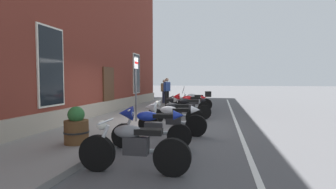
# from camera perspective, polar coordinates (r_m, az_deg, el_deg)

# --- Properties ---
(ground_plane) EXTENTS (140.00, 140.00, 0.00)m
(ground_plane) POSITION_cam_1_polar(r_m,az_deg,el_deg) (9.43, -4.10, -6.95)
(ground_plane) COLOR #4C4C4F
(sidewalk) EXTENTS (26.35, 2.67, 0.14)m
(sidewalk) POSITION_cam_1_polar(r_m,az_deg,el_deg) (9.86, -11.63, -6.14)
(sidewalk) COLOR slate
(sidewalk) RESTS_ON ground_plane
(lane_stripe) EXTENTS (26.35, 0.12, 0.01)m
(lane_stripe) POSITION_cam_1_polar(r_m,az_deg,el_deg) (9.10, 15.85, -7.41)
(lane_stripe) COLOR silver
(lane_stripe) RESTS_ON ground_plane
(brick_pub_facade) EXTENTS (20.35, 7.64, 7.99)m
(brick_pub_facade) POSITION_cam_1_polar(r_m,az_deg,el_deg) (12.88, -33.79, 13.10)
(brick_pub_facade) COLOR maroon
(brick_pub_facade) RESTS_ON ground_plane
(motorcycle_grey_naked) EXTENTS (0.62, 2.07, 0.95)m
(motorcycle_grey_naked) POSITION_cam_1_polar(r_m,az_deg,el_deg) (4.55, -8.14, -11.90)
(motorcycle_grey_naked) COLOR black
(motorcycle_grey_naked) RESTS_ON ground_plane
(motorcycle_blue_sport) EXTENTS (0.65, 1.97, 1.04)m
(motorcycle_blue_sport) POSITION_cam_1_polar(r_m,az_deg,el_deg) (6.13, -4.55, -7.08)
(motorcycle_blue_sport) COLOR black
(motorcycle_blue_sport) RESTS_ON ground_plane
(motorcycle_white_sport) EXTENTS (0.62, 2.12, 1.02)m
(motorcycle_white_sport) POSITION_cam_1_polar(r_m,az_deg,el_deg) (7.54, 0.30, -5.21)
(motorcycle_white_sport) COLOR black
(motorcycle_white_sport) RESTS_ON ground_plane
(motorcycle_black_naked) EXTENTS (0.62, 2.10, 0.92)m
(motorcycle_black_naked) POSITION_cam_1_polar(r_m,az_deg,el_deg) (9.11, 1.38, -4.30)
(motorcycle_black_naked) COLOR black
(motorcycle_black_naked) RESTS_ON ground_plane
(motorcycle_black_sport) EXTENTS (0.76, 2.12, 1.04)m
(motorcycle_black_sport) POSITION_cam_1_polar(r_m,az_deg,el_deg) (10.58, 3.72, -2.73)
(motorcycle_black_sport) COLOR black
(motorcycle_black_sport) RESTS_ON ground_plane
(motorcycle_red_sport) EXTENTS (0.65, 2.02, 1.04)m
(motorcycle_red_sport) POSITION_cam_1_polar(r_m,az_deg,el_deg) (12.25, 4.61, -1.90)
(motorcycle_red_sport) COLOR black
(motorcycle_red_sport) RESTS_ON ground_plane
(motorcycle_silver_touring) EXTENTS (0.69, 2.04, 1.35)m
(motorcycle_silver_touring) POSITION_cam_1_polar(r_m,az_deg,el_deg) (13.85, 6.38, -1.34)
(motorcycle_silver_touring) COLOR black
(motorcycle_silver_touring) RESTS_ON ground_plane
(pedestrian_blue_top) EXTENTS (0.50, 0.39, 1.69)m
(pedestrian_blue_top) POSITION_cam_1_polar(r_m,az_deg,el_deg) (16.01, -0.24, 1.19)
(pedestrian_blue_top) COLOR black
(pedestrian_blue_top) RESTS_ON sidewalk
(pedestrian_tan_coat) EXTENTS (0.35, 0.54, 1.59)m
(pedestrian_tan_coat) POSITION_cam_1_polar(r_m,az_deg,el_deg) (16.79, -0.86, 1.05)
(pedestrian_tan_coat) COLOR #2D3351
(pedestrian_tan_coat) RESTS_ON sidewalk
(parking_sign) EXTENTS (0.36, 0.07, 2.44)m
(parking_sign) POSITION_cam_1_polar(r_m,az_deg,el_deg) (9.27, -7.40, 3.50)
(parking_sign) COLOR #4C4C51
(parking_sign) RESTS_ON sidewalk
(barrel_planter) EXTENTS (0.60, 0.60, 0.90)m
(barrel_planter) POSITION_cam_1_polar(r_m,az_deg,el_deg) (6.45, -20.35, -7.18)
(barrel_planter) COLOR brown
(barrel_planter) RESTS_ON sidewalk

